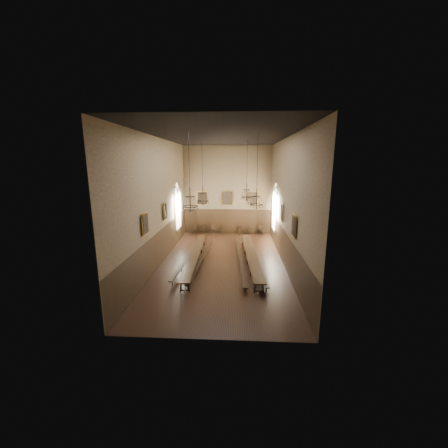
# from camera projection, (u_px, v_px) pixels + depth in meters

# --- Properties ---
(floor) EXTENTS (9.00, 18.00, 0.02)m
(floor) POSITION_uv_depth(u_px,v_px,m) (222.00, 263.00, 20.29)
(floor) COLOR black
(floor) RESTS_ON ground
(ceiling) EXTENTS (9.00, 18.00, 0.02)m
(ceiling) POSITION_uv_depth(u_px,v_px,m) (222.00, 136.00, 18.33)
(ceiling) COLOR black
(ceiling) RESTS_ON ground
(wall_back) EXTENTS (9.00, 0.02, 9.00)m
(wall_back) POSITION_uv_depth(u_px,v_px,m) (227.00, 190.00, 28.10)
(wall_back) COLOR #7F664E
(wall_back) RESTS_ON ground
(wall_front) EXTENTS (9.00, 0.02, 9.00)m
(wall_front) POSITION_uv_depth(u_px,v_px,m) (208.00, 236.00, 10.53)
(wall_front) COLOR #7F664E
(wall_front) RESTS_ON ground
(wall_left) EXTENTS (0.02, 18.00, 9.00)m
(wall_left) POSITION_uv_depth(u_px,v_px,m) (159.00, 202.00, 19.55)
(wall_left) COLOR #7F664E
(wall_left) RESTS_ON ground
(wall_right) EXTENTS (0.02, 18.00, 9.00)m
(wall_right) POSITION_uv_depth(u_px,v_px,m) (287.00, 203.00, 19.08)
(wall_right) COLOR #7F664E
(wall_right) RESTS_ON ground
(wainscot_panelling) EXTENTS (9.00, 18.00, 2.50)m
(wainscot_panelling) POSITION_uv_depth(u_px,v_px,m) (222.00, 247.00, 20.02)
(wainscot_panelling) COLOR black
(wainscot_panelling) RESTS_ON floor
(table_left) EXTENTS (1.03, 10.18, 0.79)m
(table_left) POSITION_uv_depth(u_px,v_px,m) (195.00, 259.00, 20.12)
(table_left) COLOR black
(table_left) RESTS_ON floor
(table_right) EXTENTS (1.31, 10.31, 0.80)m
(table_right) POSITION_uv_depth(u_px,v_px,m) (251.00, 259.00, 20.06)
(table_right) COLOR black
(table_right) RESTS_ON floor
(bench_left_outer) EXTENTS (0.79, 9.06, 0.41)m
(bench_left_outer) POSITION_uv_depth(u_px,v_px,m) (188.00, 258.00, 20.62)
(bench_left_outer) COLOR black
(bench_left_outer) RESTS_ON floor
(bench_left_inner) EXTENTS (0.75, 10.03, 0.45)m
(bench_left_inner) POSITION_uv_depth(u_px,v_px,m) (202.00, 258.00, 20.47)
(bench_left_inner) COLOR black
(bench_left_inner) RESTS_ON floor
(bench_right_inner) EXTENTS (0.79, 9.47, 0.43)m
(bench_right_inner) POSITION_uv_depth(u_px,v_px,m) (241.00, 261.00, 19.94)
(bench_right_inner) COLOR black
(bench_right_inner) RESTS_ON floor
(bench_right_outer) EXTENTS (0.94, 9.91, 0.45)m
(bench_right_outer) POSITION_uv_depth(u_px,v_px,m) (256.00, 260.00, 20.17)
(bench_right_outer) COLOR black
(bench_right_outer) RESTS_ON floor
(chair_0) EXTENTS (0.49, 0.49, 0.90)m
(chair_0) POSITION_uv_depth(u_px,v_px,m) (194.00, 231.00, 28.80)
(chair_0) COLOR black
(chair_0) RESTS_ON floor
(chair_1) EXTENTS (0.51, 0.51, 0.92)m
(chair_1) POSITION_uv_depth(u_px,v_px,m) (203.00, 231.00, 28.76)
(chair_1) COLOR black
(chair_1) RESTS_ON floor
(chair_2) EXTENTS (0.55, 0.55, 1.02)m
(chair_2) POSITION_uv_depth(u_px,v_px,m) (214.00, 231.00, 28.66)
(chair_2) COLOR black
(chair_2) RESTS_ON floor
(chair_3) EXTENTS (0.51, 0.51, 0.92)m
(chair_3) POSITION_uv_depth(u_px,v_px,m) (222.00, 231.00, 28.63)
(chair_3) COLOR black
(chair_3) RESTS_ON floor
(chair_5) EXTENTS (0.49, 0.49, 0.86)m
(chair_5) POSITION_uv_depth(u_px,v_px,m) (241.00, 232.00, 28.44)
(chair_5) COLOR black
(chair_5) RESTS_ON floor
(chair_6) EXTENTS (0.48, 0.48, 1.00)m
(chair_6) POSITION_uv_depth(u_px,v_px,m) (251.00, 231.00, 28.48)
(chair_6) COLOR black
(chair_6) RESTS_ON floor
(chair_7) EXTENTS (0.57, 0.57, 1.03)m
(chair_7) POSITION_uv_depth(u_px,v_px,m) (261.00, 232.00, 28.34)
(chair_7) COLOR black
(chair_7) RESTS_ON floor
(chandelier_back_left) EXTENTS (0.95, 0.95, 4.91)m
(chandelier_back_left) POSITION_uv_depth(u_px,v_px,m) (203.00, 197.00, 22.06)
(chandelier_back_left) COLOR black
(chandelier_back_left) RESTS_ON ceiling
(chandelier_back_right) EXTENTS (0.86, 0.86, 4.47)m
(chandelier_back_right) POSITION_uv_depth(u_px,v_px,m) (247.00, 193.00, 21.17)
(chandelier_back_right) COLOR black
(chandelier_back_right) RESTS_ON ceiling
(chandelier_front_left) EXTENTS (0.93, 0.93, 4.50)m
(chandelier_front_left) POSITION_uv_depth(u_px,v_px,m) (190.00, 202.00, 16.62)
(chandelier_front_left) COLOR black
(chandelier_front_left) RESTS_ON ceiling
(chandelier_front_right) EXTENTS (0.80, 0.80, 4.40)m
(chandelier_front_right) POSITION_uv_depth(u_px,v_px,m) (257.00, 200.00, 16.76)
(chandelier_front_right) COLOR black
(chandelier_front_right) RESTS_ON ceiling
(portrait_back_0) EXTENTS (1.10, 0.12, 1.40)m
(portrait_back_0) POSITION_uv_depth(u_px,v_px,m) (202.00, 198.00, 28.28)
(portrait_back_0) COLOR gold
(portrait_back_0) RESTS_ON wall_back
(portrait_back_1) EXTENTS (1.10, 0.12, 1.40)m
(portrait_back_1) POSITION_uv_depth(u_px,v_px,m) (227.00, 198.00, 28.14)
(portrait_back_1) COLOR gold
(portrait_back_1) RESTS_ON wall_back
(portrait_back_2) EXTENTS (1.10, 0.12, 1.40)m
(portrait_back_2) POSITION_uv_depth(u_px,v_px,m) (253.00, 199.00, 28.01)
(portrait_back_2) COLOR gold
(portrait_back_2) RESTS_ON wall_back
(portrait_left_0) EXTENTS (0.12, 1.00, 1.30)m
(portrait_left_0) POSITION_uv_depth(u_px,v_px,m) (165.00, 211.00, 20.69)
(portrait_left_0) COLOR gold
(portrait_left_0) RESTS_ON wall_left
(portrait_left_1) EXTENTS (0.12, 1.00, 1.30)m
(portrait_left_1) POSITION_uv_depth(u_px,v_px,m) (145.00, 224.00, 16.31)
(portrait_left_1) COLOR gold
(portrait_left_1) RESTS_ON wall_left
(portrait_right_0) EXTENTS (0.12, 1.00, 1.30)m
(portrait_right_0) POSITION_uv_depth(u_px,v_px,m) (282.00, 212.00, 20.23)
(portrait_right_0) COLOR gold
(portrait_right_0) RESTS_ON wall_right
(portrait_right_1) EXTENTS (0.12, 1.00, 1.30)m
(portrait_right_1) POSITION_uv_depth(u_px,v_px,m) (294.00, 226.00, 15.85)
(portrait_right_1) COLOR gold
(portrait_right_1) RESTS_ON wall_right
(window_right) EXTENTS (0.20, 2.20, 4.60)m
(window_right) POSITION_uv_depth(u_px,v_px,m) (275.00, 207.00, 24.68)
(window_right) COLOR white
(window_right) RESTS_ON wall_right
(window_left) EXTENTS (0.20, 2.20, 4.60)m
(window_left) POSITION_uv_depth(u_px,v_px,m) (178.00, 206.00, 25.15)
(window_left) COLOR white
(window_left) RESTS_ON wall_left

